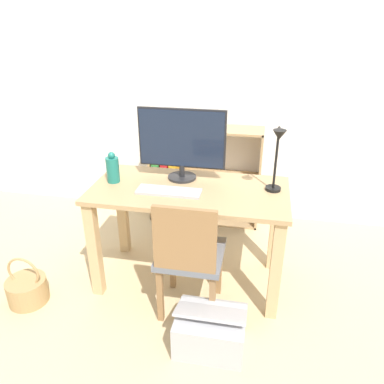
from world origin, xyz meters
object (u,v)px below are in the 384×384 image
(bookshelf, at_px, (183,176))
(vase, at_px, (113,169))
(storage_box, at_px, (210,330))
(chair, at_px, (189,254))
(keyboard, at_px, (169,191))
(desk_lamp, at_px, (277,155))
(monitor, at_px, (182,141))
(basket, at_px, (27,289))

(bookshelf, bearing_deg, vase, -107.56)
(storage_box, bearing_deg, chair, 124.88)
(keyboard, distance_m, desk_lamp, 0.71)
(vase, distance_m, chair, 0.78)
(monitor, height_order, basket, monitor)
(bookshelf, bearing_deg, desk_lamp, -48.92)
(bookshelf, bearing_deg, keyboard, -82.97)
(keyboard, bearing_deg, storage_box, -54.68)
(basket, bearing_deg, desk_lamp, 16.50)
(keyboard, relative_size, basket, 1.19)
(desk_lamp, relative_size, storage_box, 1.06)
(bookshelf, bearing_deg, basket, -120.13)
(monitor, distance_m, bookshelf, 0.97)
(basket, xyz_separation_m, storage_box, (1.26, -0.15, 0.02))
(vase, bearing_deg, monitor, 18.35)
(keyboard, relative_size, vase, 1.95)
(basket, bearing_deg, chair, 5.36)
(vase, bearing_deg, chair, -30.44)
(basket, bearing_deg, bookshelf, 59.87)
(keyboard, distance_m, basket, 1.17)
(storage_box, bearing_deg, bookshelf, 107.65)
(monitor, xyz_separation_m, keyboard, (-0.03, -0.24, -0.26))
(vase, height_order, basket, vase)
(chair, xyz_separation_m, storage_box, (0.17, -0.25, -0.33))
(vase, bearing_deg, desk_lamp, 0.73)
(keyboard, xyz_separation_m, basket, (-0.91, -0.35, -0.65))
(bookshelf, bearing_deg, storage_box, -72.35)
(monitor, bearing_deg, bookshelf, 101.72)
(vase, xyz_separation_m, chair, (0.59, -0.35, -0.37))
(vase, bearing_deg, storage_box, -37.94)
(monitor, distance_m, desk_lamp, 0.63)
(bookshelf, bearing_deg, chair, -76.34)
(vase, xyz_separation_m, desk_lamp, (1.06, 0.01, 0.17))
(desk_lamp, bearing_deg, vase, -179.27)
(monitor, relative_size, keyboard, 1.43)
(keyboard, height_order, bookshelf, bookshelf)
(desk_lamp, relative_size, bookshelf, 0.43)
(keyboard, bearing_deg, chair, -54.26)
(monitor, distance_m, storage_box, 1.20)
(keyboard, xyz_separation_m, chair, (0.18, -0.25, -0.29))
(monitor, bearing_deg, basket, -147.68)
(bookshelf, height_order, basket, bookshelf)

